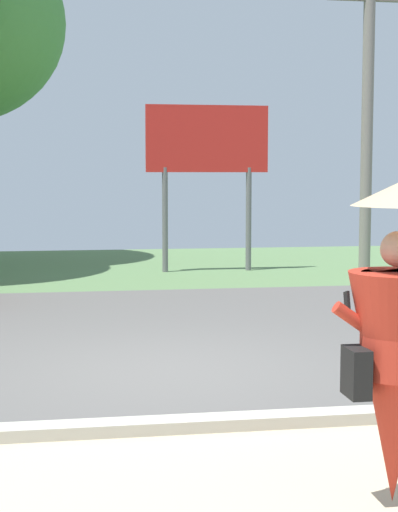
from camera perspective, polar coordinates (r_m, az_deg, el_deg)
ground_plane at (r=11.45m, az=-3.91°, el=-4.81°), size 40.00×22.00×0.20m
utility_pole at (r=17.36m, az=11.74°, el=9.70°), size 1.80×0.24×6.23m
roadside_billboard at (r=17.21m, az=0.58°, el=7.40°), size 2.60×0.12×3.50m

